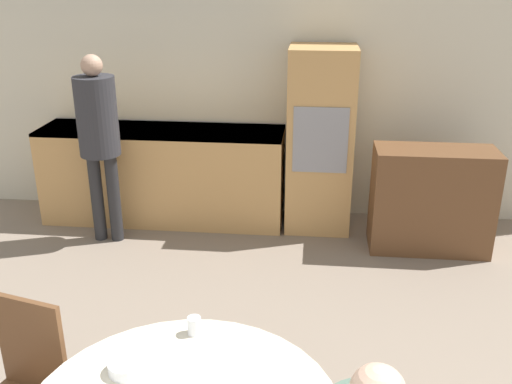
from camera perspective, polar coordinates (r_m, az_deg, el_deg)
wall_back at (r=5.65m, az=2.97°, el=10.44°), size 6.42×0.05×2.60m
kitchen_counter at (r=5.72m, az=-9.23°, el=1.83°), size 2.36×0.60×0.94m
oven_unit at (r=5.42m, az=6.41°, el=5.15°), size 0.61×0.59×1.74m
sideboard at (r=5.28m, az=17.13°, el=-0.77°), size 1.04×0.45×0.94m
chair_far_left at (r=3.10m, az=-22.20°, el=-17.39°), size 0.49×0.49×0.94m
person_standing at (r=5.21m, az=-15.48°, el=6.02°), size 0.36×0.36×1.71m
cup at (r=2.86m, az=-6.20°, el=-13.13°), size 0.07×0.07×0.09m
bowl_far at (r=2.69m, az=-12.84°, el=-16.67°), size 0.16×0.16×0.05m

